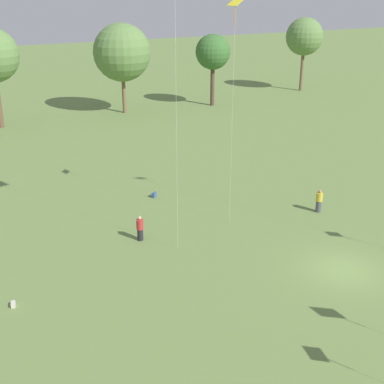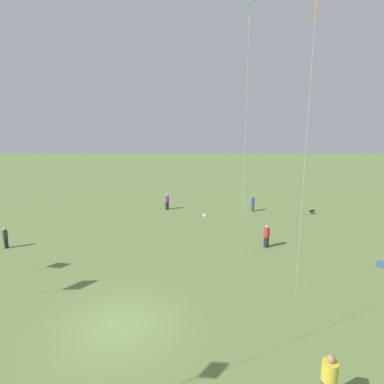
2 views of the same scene
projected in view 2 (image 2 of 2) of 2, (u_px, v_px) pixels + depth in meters
ground_plane at (120, 325)px, 12.97m from camera, size 240.00×240.00×0.00m
person_0 at (167, 202)px, 33.01m from camera, size 0.60×0.60×1.74m
person_1 at (267, 236)px, 21.88m from camera, size 0.56×0.56×1.67m
person_2 at (252, 204)px, 32.19m from camera, size 0.43×0.43×1.70m
person_3 at (6, 238)px, 21.68m from camera, size 0.43×0.43×1.56m
person_4 at (329, 380)px, 9.03m from camera, size 0.53×0.53×1.69m
kite_0 at (315, 12)px, 13.13m from camera, size 0.89×0.95×14.49m
kite_1 at (249, 22)px, 17.63m from camera, size 0.97×0.86×15.85m
dog_1 at (312, 211)px, 31.13m from camera, size 0.55×0.71×0.47m
picnic_bag_0 at (381, 264)px, 18.60m from camera, size 0.46×0.44×0.38m
picnic_bag_2 at (204, 215)px, 30.34m from camera, size 0.28×0.43×0.25m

